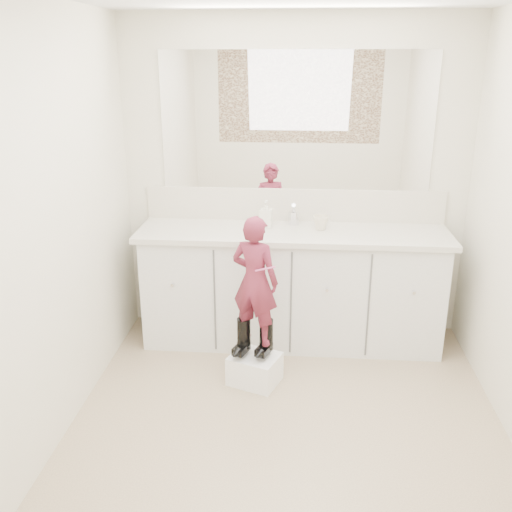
{
  "coord_description": "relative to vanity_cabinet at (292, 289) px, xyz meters",
  "views": [
    {
      "loc": [
        0.05,
        -2.78,
        2.12
      ],
      "look_at": [
        -0.23,
        0.74,
        0.85
      ],
      "focal_mm": 40.0,
      "sensor_mm": 36.0,
      "label": 1
    }
  ],
  "objects": [
    {
      "name": "floor",
      "position": [
        0.0,
        -1.23,
        -0.42
      ],
      "size": [
        3.0,
        3.0,
        0.0
      ],
      "primitive_type": "plane",
      "color": "#8E725D",
      "rests_on": "ground"
    },
    {
      "name": "wall_back",
      "position": [
        0.0,
        0.27,
        0.77
      ],
      "size": [
        2.6,
        0.0,
        2.6
      ],
      "primitive_type": "plane",
      "rotation": [
        1.57,
        0.0,
        0.0
      ],
      "color": "beige",
      "rests_on": "floor"
    },
    {
      "name": "wall_front",
      "position": [
        0.0,
        -2.73,
        0.77
      ],
      "size": [
        2.6,
        0.0,
        2.6
      ],
      "primitive_type": "plane",
      "rotation": [
        -1.57,
        0.0,
        0.0
      ],
      "color": "beige",
      "rests_on": "floor"
    },
    {
      "name": "wall_left",
      "position": [
        -1.3,
        -1.23,
        0.78
      ],
      "size": [
        0.0,
        3.0,
        3.0
      ],
      "primitive_type": "plane",
      "rotation": [
        1.57,
        0.0,
        1.57
      ],
      "color": "beige",
      "rests_on": "floor"
    },
    {
      "name": "vanity_cabinet",
      "position": [
        0.0,
        0.0,
        0.0
      ],
      "size": [
        2.2,
        0.55,
        0.85
      ],
      "primitive_type": "cube",
      "color": "silver",
      "rests_on": "floor"
    },
    {
      "name": "countertop",
      "position": [
        0.0,
        -0.01,
        0.45
      ],
      "size": [
        2.28,
        0.58,
        0.04
      ],
      "primitive_type": "cube",
      "color": "beige",
      "rests_on": "vanity_cabinet"
    },
    {
      "name": "backsplash",
      "position": [
        0.0,
        0.26,
        0.59
      ],
      "size": [
        2.28,
        0.03,
        0.25
      ],
      "primitive_type": "cube",
      "color": "beige",
      "rests_on": "countertop"
    },
    {
      "name": "mirror",
      "position": [
        0.0,
        0.26,
        1.22
      ],
      "size": [
        2.0,
        0.02,
        1.0
      ],
      "primitive_type": "cube",
      "color": "white",
      "rests_on": "wall_back"
    },
    {
      "name": "dot_panel",
      "position": [
        0.0,
        -2.71,
        1.22
      ],
      "size": [
        2.0,
        0.01,
        1.2
      ],
      "primitive_type": "cube",
      "color": "#472819",
      "rests_on": "wall_front"
    },
    {
      "name": "faucet",
      "position": [
        0.0,
        0.15,
        0.52
      ],
      "size": [
        0.08,
        0.08,
        0.1
      ],
      "primitive_type": "cylinder",
      "color": "silver",
      "rests_on": "countertop"
    },
    {
      "name": "cup",
      "position": [
        0.2,
        0.03,
        0.52
      ],
      "size": [
        0.13,
        0.13,
        0.1
      ],
      "primitive_type": "imported",
      "rotation": [
        0.0,
        0.0,
        -0.2
      ],
      "color": "beige",
      "rests_on": "countertop"
    },
    {
      "name": "soap_bottle",
      "position": [
        -0.2,
        0.08,
        0.56
      ],
      "size": [
        0.1,
        0.1,
        0.2
      ],
      "primitive_type": "imported",
      "rotation": [
        0.0,
        0.0,
        -0.11
      ],
      "color": "white",
      "rests_on": "countertop"
    },
    {
      "name": "step_stool",
      "position": [
        -0.23,
        -0.65,
        -0.32
      ],
      "size": [
        0.39,
        0.36,
        0.2
      ],
      "primitive_type": "cube",
      "rotation": [
        0.0,
        0.0,
        -0.37
      ],
      "color": "white",
      "rests_on": "floor"
    },
    {
      "name": "boot_left",
      "position": [
        -0.3,
        -0.63,
        -0.09
      ],
      "size": [
        0.15,
        0.2,
        0.26
      ],
      "primitive_type": null,
      "rotation": [
        0.0,
        0.0,
        -0.37
      ],
      "color": "black",
      "rests_on": "step_stool"
    },
    {
      "name": "boot_right",
      "position": [
        -0.15,
        -0.63,
        -0.09
      ],
      "size": [
        0.15,
        0.2,
        0.26
      ],
      "primitive_type": null,
      "rotation": [
        0.0,
        0.0,
        -0.37
      ],
      "color": "black",
      "rests_on": "step_stool"
    },
    {
      "name": "toddler",
      "position": [
        -0.23,
        -0.63,
        0.31
      ],
      "size": [
        0.37,
        0.31,
        0.87
      ],
      "primitive_type": "imported",
      "rotation": [
        0.0,
        0.0,
        2.77
      ],
      "color": "#B03654",
      "rests_on": "step_stool"
    },
    {
      "name": "toothbrush",
      "position": [
        -0.16,
        -0.71,
        0.43
      ],
      "size": [
        0.13,
        0.06,
        0.06
      ],
      "primitive_type": "cylinder",
      "rotation": [
        0.0,
        1.22,
        -0.37
      ],
      "color": "#DD569A",
      "rests_on": "toddler"
    }
  ]
}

